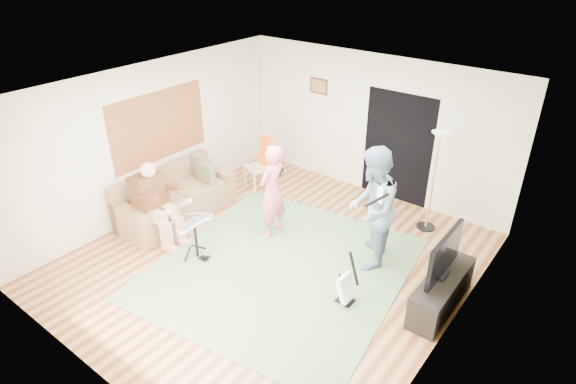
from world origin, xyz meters
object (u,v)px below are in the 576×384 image
Objects in this scene: torchiere_lamp at (436,164)px; dining_chair at (260,172)px; tv_cabinet at (441,292)px; sofa at (174,201)px; guitarist at (372,209)px; television at (445,254)px; singer at (272,191)px; guitar_spare at (346,288)px; drum_kit at (196,241)px.

dining_chair is (-3.25, -0.66, -0.84)m from torchiere_lamp.
torchiere_lamp is 1.27× the size of tv_cabinet.
sofa is 1.99× the size of dining_chair.
television is at bearing 56.40° from guitarist.
dining_chair is (-1.22, 1.10, -0.42)m from singer.
television is at bearing -62.77° from torchiere_lamp.
tv_cabinet is (0.98, -1.80, -0.97)m from torchiere_lamp.
dining_chair is (-3.16, 1.86, 0.14)m from guitar_spare.
guitar_spare is at bearing -9.89° from dining_chair.
singer reaches higher than dining_chair.
torchiere_lamp is at bearing 117.23° from television.
singer reaches higher than television.
drum_kit is (1.30, -0.65, 0.01)m from sofa.
sofa reaches higher than tv_cabinet.
sofa reaches higher than drum_kit.
dining_chair reaches higher than sofa.
television is at bearing 19.88° from drum_kit.
television is at bearing -180.00° from tv_cabinet.
drum_kit reaches higher than tv_cabinet.
guitarist is at bearing 94.39° from singer.
dining_chair is at bearing 164.78° from television.
singer is 2.96m from television.
singer is 1.85× the size of guitar_spare.
guitar_spare is at bearing -145.63° from tv_cabinet.
drum_kit is at bearing -52.44° from dining_chair.
singer is at bearing 68.92° from drum_kit.
sofa is 1.54× the size of tv_cabinet.
guitarist reaches higher than singer.
sofa is 1.83m from dining_chair.
television is (1.24, -0.28, -0.12)m from guitarist.
drum_kit is 4.06m from torchiere_lamp.
guitar_spare reaches higher than drum_kit.
dining_chair reaches higher than drum_kit.
sofa is 1.11× the size of guitarist.
drum_kit is 0.36× the size of guitarist.
sofa is at bearing -172.83° from television.
singer is 1.50× the size of dining_chair.
torchiere_lamp is (3.82, 2.40, 0.93)m from sofa.
drum_kit is at bearing -24.86° from singer.
guitar_spare is (1.94, -0.77, -0.56)m from singer.
torchiere_lamp is at bearing 127.24° from singer.
television reaches higher than sofa.
guitarist is (2.21, 1.53, 0.67)m from drum_kit.
dining_chair is (-0.72, 2.38, 0.09)m from drum_kit.
tv_cabinet is at bearing 19.62° from drum_kit.
tv_cabinet is at bearing 5.59° from dining_chair.
singer reaches higher than sofa.
torchiere_lamp is at bearing 32.21° from dining_chair.
torchiere_lamp is at bearing 118.47° from tv_cabinet.
television reaches higher than guitar_spare.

